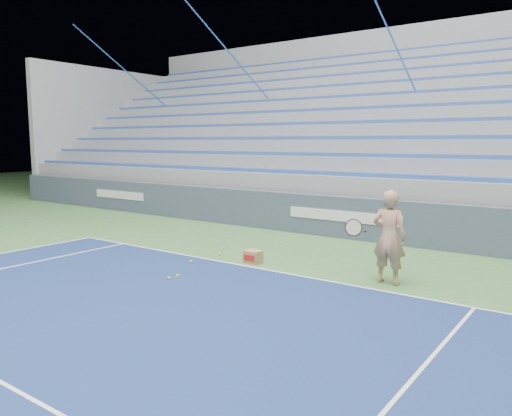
# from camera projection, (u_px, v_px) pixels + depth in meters

# --- Properties ---
(sponsor_barrier) EXTENTS (30.00, 0.32, 1.10)m
(sponsor_barrier) POSITION_uv_depth(u_px,v_px,m) (346.00, 217.00, 13.17)
(sponsor_barrier) COLOR #3F4A61
(sponsor_barrier) RESTS_ON ground
(bleachers) EXTENTS (31.00, 9.15, 7.30)m
(bleachers) POSITION_uv_depth(u_px,v_px,m) (418.00, 147.00, 17.53)
(bleachers) COLOR gray
(bleachers) RESTS_ON ground
(tennis_player) EXTENTS (0.92, 0.83, 1.69)m
(tennis_player) POSITION_uv_depth(u_px,v_px,m) (389.00, 237.00, 8.89)
(tennis_player) COLOR tan
(tennis_player) RESTS_ON ground
(ball_box) EXTENTS (0.37, 0.29, 0.26)m
(ball_box) POSITION_uv_depth(u_px,v_px,m) (253.00, 257.00, 10.50)
(ball_box) COLOR #A87A51
(ball_box) RESTS_ON ground
(tennis_ball_0) EXTENTS (0.07, 0.07, 0.07)m
(tennis_ball_0) POSITION_uv_depth(u_px,v_px,m) (191.00, 262.00, 10.47)
(tennis_ball_0) COLOR #C6E92F
(tennis_ball_0) RESTS_ON ground
(tennis_ball_1) EXTENTS (0.07, 0.07, 0.07)m
(tennis_ball_1) POSITION_uv_depth(u_px,v_px,m) (169.00, 278.00, 9.21)
(tennis_ball_1) COLOR #C6E92F
(tennis_ball_1) RESTS_ON ground
(tennis_ball_2) EXTENTS (0.07, 0.07, 0.07)m
(tennis_ball_2) POSITION_uv_depth(u_px,v_px,m) (177.00, 276.00, 9.37)
(tennis_ball_2) COLOR #C6E92F
(tennis_ball_2) RESTS_ON ground
(tennis_ball_3) EXTENTS (0.07, 0.07, 0.07)m
(tennis_ball_3) POSITION_uv_depth(u_px,v_px,m) (219.00, 254.00, 11.21)
(tennis_ball_3) COLOR #C6E92F
(tennis_ball_3) RESTS_ON ground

